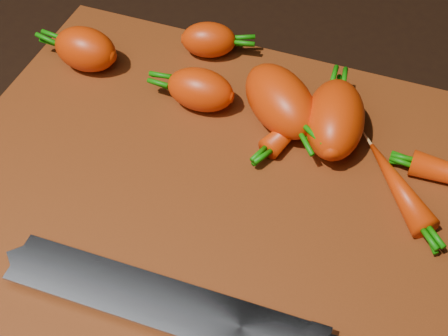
% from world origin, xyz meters
% --- Properties ---
extents(ground, '(2.00, 2.00, 0.01)m').
position_xyz_m(ground, '(0.00, 0.00, -0.01)').
color(ground, black).
extents(cutting_board, '(0.50, 0.40, 0.01)m').
position_xyz_m(cutting_board, '(0.00, 0.00, 0.01)').
color(cutting_board, maroon).
rests_on(cutting_board, ground).
extents(carrot_0, '(0.07, 0.05, 0.05)m').
position_xyz_m(carrot_0, '(-0.19, 0.11, 0.03)').
color(carrot_0, red).
rests_on(carrot_0, cutting_board).
extents(carrot_1, '(0.11, 0.10, 0.05)m').
position_xyz_m(carrot_1, '(0.02, 0.10, 0.04)').
color(carrot_1, red).
rests_on(carrot_1, cutting_board).
extents(carrot_2, '(0.07, 0.10, 0.05)m').
position_xyz_m(carrot_2, '(0.08, 0.09, 0.04)').
color(carrot_2, red).
rests_on(carrot_2, cutting_board).
extents(carrot_3, '(0.07, 0.04, 0.04)m').
position_xyz_m(carrot_3, '(-0.06, 0.09, 0.03)').
color(carrot_3, red).
rests_on(carrot_3, cutting_board).
extents(carrot_4, '(0.07, 0.05, 0.04)m').
position_xyz_m(carrot_4, '(-0.08, 0.17, 0.03)').
color(carrot_4, red).
rests_on(carrot_4, cutting_board).
extents(carrot_5, '(0.06, 0.11, 0.02)m').
position_xyz_m(carrot_5, '(0.05, 0.10, 0.02)').
color(carrot_5, red).
rests_on(carrot_5, cutting_board).
extents(carrot_7, '(0.08, 0.09, 0.03)m').
position_xyz_m(carrot_7, '(0.15, 0.05, 0.02)').
color(carrot_7, red).
rests_on(carrot_7, cutting_board).
extents(knife, '(0.38, 0.05, 0.02)m').
position_xyz_m(knife, '(0.02, -0.12, 0.02)').
color(knife, gray).
rests_on(knife, cutting_board).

